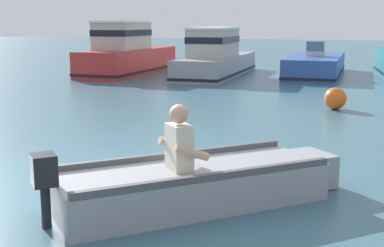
% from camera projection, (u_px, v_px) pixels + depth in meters
% --- Properties ---
extents(ground_plane, '(120.00, 120.00, 0.00)m').
position_uv_depth(ground_plane, '(120.00, 174.00, 7.27)').
color(ground_plane, '#386070').
extents(rowboat_with_person, '(3.09, 3.04, 1.19)m').
position_uv_depth(rowboat_with_person, '(197.00, 183.00, 6.06)').
color(rowboat_with_person, gray).
rests_on(rowboat_with_person, ground).
extents(moored_boat_red, '(1.98, 5.90, 2.16)m').
position_uv_depth(moored_boat_red, '(127.00, 54.00, 21.27)').
color(moored_boat_red, '#B72D28').
rests_on(moored_boat_red, ground).
extents(moored_boat_grey, '(1.97, 6.75, 1.91)m').
position_uv_depth(moored_boat_grey, '(216.00, 58.00, 20.65)').
color(moored_boat_grey, gray).
rests_on(moored_boat_grey, ground).
extents(moored_boat_blue, '(1.99, 6.22, 1.37)m').
position_uv_depth(moored_boat_blue, '(316.00, 66.00, 20.91)').
color(moored_boat_blue, '#2D519E').
rests_on(moored_boat_blue, ground).
extents(mooring_buoy, '(0.54, 0.54, 0.54)m').
position_uv_depth(mooring_buoy, '(335.00, 98.00, 12.66)').
color(mooring_buoy, '#E55919').
rests_on(mooring_buoy, ground).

